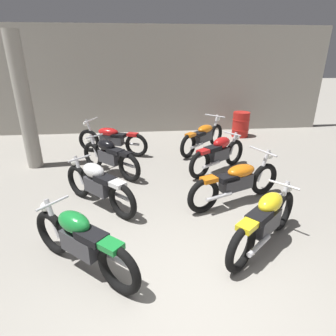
% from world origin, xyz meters
% --- Properties ---
extents(ground_plane, '(60.00, 60.00, 0.00)m').
position_xyz_m(ground_plane, '(0.00, 0.00, 0.00)').
color(ground_plane, gray).
extents(back_wall, '(12.54, 0.24, 3.60)m').
position_xyz_m(back_wall, '(0.00, 7.90, 1.80)').
color(back_wall, '#9E998E').
rests_on(back_wall, ground).
extents(support_pillar, '(0.36, 0.36, 3.20)m').
position_xyz_m(support_pillar, '(-3.24, 4.63, 1.60)').
color(support_pillar, '#9E998E').
rests_on(support_pillar, ground).
extents(motorcycle_left_row_0, '(1.56, 1.37, 0.88)m').
position_xyz_m(motorcycle_left_row_0, '(-1.35, 0.68, 0.46)').
color(motorcycle_left_row_0, black).
rests_on(motorcycle_left_row_0, ground).
extents(motorcycle_left_row_1, '(1.46, 1.48, 0.88)m').
position_xyz_m(motorcycle_left_row_1, '(-1.35, 2.38, 0.46)').
color(motorcycle_left_row_1, black).
rests_on(motorcycle_left_row_1, ground).
extents(motorcycle_left_row_2, '(1.48, 1.46, 0.88)m').
position_xyz_m(motorcycle_left_row_2, '(-1.27, 3.92, 0.46)').
color(motorcycle_left_row_2, black).
rests_on(motorcycle_left_row_2, ground).
extents(motorcycle_left_row_3, '(2.04, 1.04, 0.97)m').
position_xyz_m(motorcycle_left_row_3, '(-1.35, 5.39, 0.45)').
color(motorcycle_left_row_3, black).
rests_on(motorcycle_left_row_3, ground).
extents(motorcycle_right_row_0, '(1.57, 1.36, 0.88)m').
position_xyz_m(motorcycle_right_row_0, '(1.22, 0.90, 0.46)').
color(motorcycle_right_row_0, black).
rests_on(motorcycle_right_row_0, ground).
extents(motorcycle_right_row_1, '(2.04, 1.03, 0.97)m').
position_xyz_m(motorcycle_right_row_1, '(1.25, 2.26, 0.45)').
color(motorcycle_right_row_1, black).
rests_on(motorcycle_right_row_1, ground).
extents(motorcycle_right_row_2, '(1.67, 1.23, 0.88)m').
position_xyz_m(motorcycle_right_row_2, '(1.34, 3.83, 0.46)').
color(motorcycle_right_row_2, black).
rests_on(motorcycle_right_row_2, ground).
extents(motorcycle_right_row_3, '(1.62, 1.61, 0.97)m').
position_xyz_m(motorcycle_right_row_3, '(1.31, 5.39, 0.45)').
color(motorcycle_right_row_3, black).
rests_on(motorcycle_right_row_3, ground).
extents(oil_drum, '(0.59, 0.59, 0.85)m').
position_xyz_m(oil_drum, '(2.95, 6.81, 0.43)').
color(oil_drum, red).
rests_on(oil_drum, ground).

